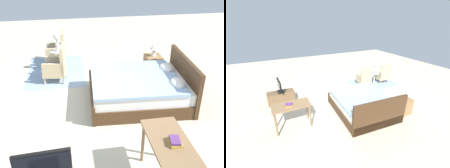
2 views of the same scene
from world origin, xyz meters
TOP-DOWN VIEW (x-y plane):
  - ground_plane at (0.00, 0.00)m, footprint 16.00×16.00m
  - floor_rug at (-2.09, -0.94)m, footprint 2.10×1.50m
  - bed at (-0.22, 0.91)m, footprint 1.86×2.17m
  - armchair_by_window_left at (-2.64, -0.88)m, footprint 0.56×0.56m
  - armchair_by_window_right at (-1.54, -0.88)m, footprint 0.61×0.61m
  - side_table at (-2.09, -0.84)m, footprint 0.40×0.40m
  - flower_vase at (-2.09, -0.84)m, footprint 0.17×0.17m
  - nightstand at (-1.41, 1.57)m, footprint 0.44×0.41m
  - table_lamp at (-1.41, 1.57)m, footprint 0.22×0.22m
  - tv_flatscreen at (2.19, -0.94)m, footprint 0.22×0.68m
  - vanity_desk at (2.05, 0.68)m, footprint 1.04×0.52m
  - book_stack at (2.11, 0.72)m, footprint 0.21×0.16m

SIDE VIEW (x-z plane):
  - ground_plane at x=0.00m, z-range 0.00..0.00m
  - floor_rug at x=-2.09m, z-range 0.00..0.01m
  - nightstand at x=-1.41m, z-range 0.00..0.55m
  - bed at x=-0.22m, z-range -0.18..0.78m
  - side_table at x=-2.09m, z-range 0.07..0.65m
  - armchair_by_window_left at x=-2.64m, z-range -0.08..0.84m
  - armchair_by_window_right at x=-1.54m, z-range -0.08..0.84m
  - vanity_desk at x=2.05m, z-range 0.26..1.02m
  - tv_flatscreen at x=2.19m, z-range 0.46..0.93m
  - table_lamp at x=-1.41m, z-range 0.60..0.93m
  - book_stack at x=2.11m, z-range 0.75..0.82m
  - flower_vase at x=-2.09m, z-range 0.63..1.11m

